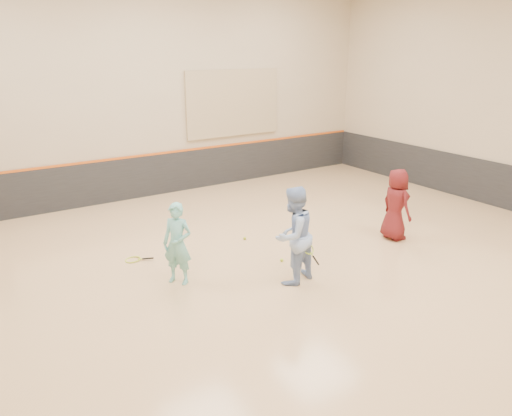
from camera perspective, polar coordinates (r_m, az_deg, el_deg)
room at (r=9.64m, az=1.31°, el=-2.52°), size 15.04×12.04×6.22m
wainscot_back at (r=14.79m, az=-11.93°, el=3.65°), size 14.90×0.04×1.20m
wainscot_right at (r=15.06m, az=25.47°, el=2.50°), size 0.04×11.90×1.20m
accent_stripe at (r=14.64m, az=-12.07°, el=5.99°), size 14.90×0.03×0.06m
acoustic_panel at (r=15.63m, az=-2.61°, el=11.89°), size 3.20×0.08×2.00m
girl at (r=9.21m, az=-8.96°, el=-4.06°), size 0.64×0.67×1.54m
instructor at (r=9.10m, az=4.27°, el=-3.15°), size 1.04×0.90×1.84m
young_man at (r=11.59m, az=15.71°, el=0.40°), size 0.60×0.84×1.62m
held_racket at (r=9.18m, az=5.91°, el=-4.56°), size 0.46×0.46×0.45m
spare_racket at (r=10.59m, az=-13.92°, el=-5.57°), size 0.72×0.72×0.10m
ball_under_racket at (r=10.24m, az=2.96°, el=-5.97°), size 0.07×0.07×0.07m
ball_in_hand at (r=11.62m, az=16.65°, el=1.37°), size 0.07×0.07×0.07m
ball_beside_spare at (r=11.34m, az=-1.30°, el=-3.48°), size 0.07×0.07×0.07m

